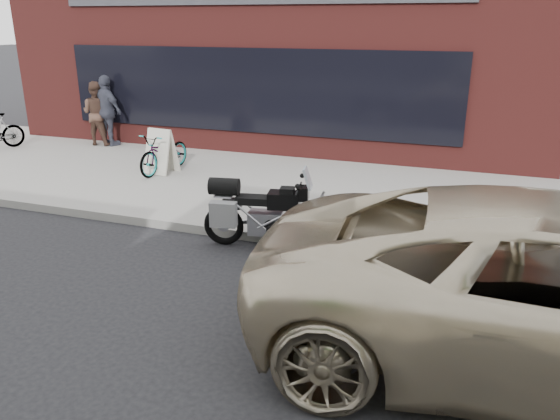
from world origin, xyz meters
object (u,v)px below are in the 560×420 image
object	(u,v)px
cafe_patron_right	(107,111)
bicycle_front	(164,152)
motorcycle	(260,213)
sandwich_sign	(161,151)
cafe_patron_left	(97,113)

from	to	relation	value
cafe_patron_right	bicycle_front	bearing A→B (deg)	164.70
motorcycle	bicycle_front	distance (m)	4.47
sandwich_sign	cafe_patron_left	bearing A→B (deg)	156.17
motorcycle	cafe_patron_left	distance (m)	8.06
motorcycle	cafe_patron_left	bearing A→B (deg)	133.24
motorcycle	cafe_patron_right	bearing A→B (deg)	131.79
bicycle_front	cafe_patron_left	size ratio (longest dim) A/B	1.00
sandwich_sign	cafe_patron_left	size ratio (longest dim) A/B	0.58
sandwich_sign	bicycle_front	bearing A→B (deg)	72.10
motorcycle	sandwich_sign	world-z (taller)	motorcycle
bicycle_front	cafe_patron_right	xyz separation A→B (m)	(-2.77, 1.84, 0.48)
sandwich_sign	cafe_patron_right	world-z (taller)	cafe_patron_right
bicycle_front	cafe_patron_right	world-z (taller)	cafe_patron_right
motorcycle	cafe_patron_left	size ratio (longest dim) A/B	1.22
cafe_patron_left	cafe_patron_right	xyz separation A→B (m)	(0.33, 0.00, 0.08)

